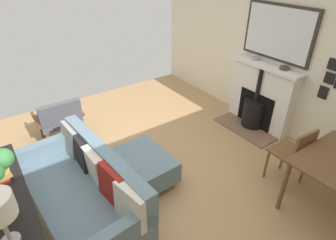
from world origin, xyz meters
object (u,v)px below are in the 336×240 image
Objects in this scene: sofa at (86,191)px; fireplace at (260,100)px; armchair_accent at (59,118)px; ottoman at (146,164)px; mantel_bowl_near at (256,58)px; dining_chair_near_fireplace at (295,153)px; mantel_bowl_far at (284,68)px; console_table at (3,201)px.

fireplace is at bearing -176.56° from sofa.
sofa is 2.37× the size of armchair_accent.
sofa reaches higher than ottoman.
ottoman is at bearing 7.36° from mantel_bowl_near.
sofa is at bearing 9.18° from ottoman.
fireplace is at bearing -124.55° from dining_chair_near_fireplace.
dining_chair_near_fireplace is at bearing 156.29° from sofa.
fireplace is 8.52× the size of mantel_bowl_far.
console_table is (3.88, 0.44, -0.45)m from mantel_bowl_near.
mantel_bowl_far is 3.24m from sofa.
dining_chair_near_fireplace is at bearing 55.45° from fireplace.
mantel_bowl_far is 3.91m from console_table.
fireplace is 3.24m from armchair_accent.
sofa is 0.86m from ottoman.
dining_chair_near_fireplace is at bearing 46.51° from mantel_bowl_far.
armchair_accent is (2.94, -1.72, -0.69)m from mantel_bowl_far.
fireplace is at bearing 153.71° from armchair_accent.
mantel_bowl_near reaches higher than mantel_bowl_far.
mantel_bowl_far is 0.17× the size of dining_chair_near_fireplace.
armchair_accent is (-0.21, -1.62, 0.07)m from sofa.
fireplace is 2.29m from ottoman.
fireplace reaches higher than console_table.
mantel_bowl_near is at bearing 158.02° from armchair_accent.
sofa is at bearing -1.83° from mantel_bowl_far.
mantel_bowl_near is at bearing -120.81° from dining_chair_near_fireplace.
console_table is 1.82× the size of dining_chair_near_fireplace.
fireplace is at bearing -177.16° from console_table.
console_table reaches higher than armchair_accent.
fireplace is at bearing -178.71° from ottoman.
fireplace is 1.45m from dining_chair_near_fireplace.
mantel_bowl_near is 0.14× the size of dining_chair_near_fireplace.
dining_chair_near_fireplace is (0.86, 0.91, -0.62)m from mantel_bowl_far.
sofa is 2.51m from dining_chair_near_fireplace.
fireplace is 10.01× the size of mantel_bowl_near.
fireplace reaches higher than sofa.
mantel_bowl_near is 0.54m from mantel_bowl_far.
armchair_accent is 1.89m from console_table.
console_table is (0.73, 0.00, 0.31)m from sofa.
console_table is at bearing -1.44° from mantel_bowl_far.
ottoman is 0.98× the size of dining_chair_near_fireplace.
armchair_accent is at bearing -51.65° from dining_chair_near_fireplace.
ottoman is (2.27, 0.05, -0.25)m from fireplace.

